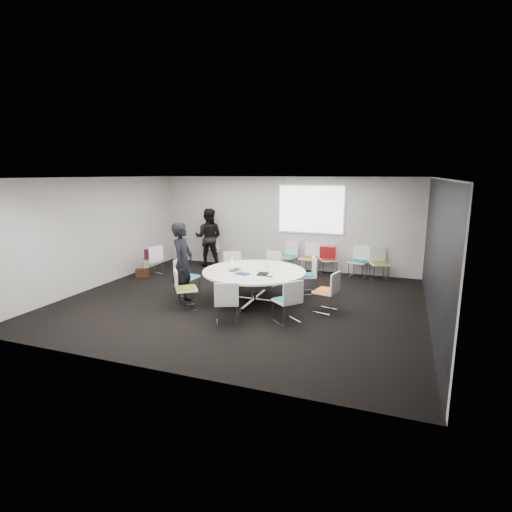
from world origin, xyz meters
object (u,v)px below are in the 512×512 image
(chair_ring_d, at_px, (232,276))
(chair_ring_h, at_px, (287,309))
(chair_back_e, at_px, (379,270))
(chair_ring_b, at_px, (306,282))
(chair_ring_c, at_px, (270,275))
(chair_back_a, at_px, (288,262))
(chair_back_c, at_px, (328,265))
(laptop, at_px, (236,270))
(person_main, at_px, (183,263))
(conference_table, at_px, (254,278))
(chair_ring_f, at_px, (186,296))
(chair_ring_g, at_px, (227,310))
(chair_back_d, at_px, (358,268))
(person_back, at_px, (209,237))
(chair_spare_left, at_px, (153,266))
(cup, at_px, (267,266))
(chair_ring_a, at_px, (326,299))
(chair_back_b, at_px, (309,264))
(maroon_bag, at_px, (152,254))
(chair_person_back, at_px, (211,256))
(brown_bag, at_px, (142,273))
(chair_ring_e, at_px, (187,284))

(chair_ring_d, relative_size, chair_ring_h, 1.00)
(chair_ring_h, relative_size, chair_back_e, 1.00)
(chair_ring_b, relative_size, chair_ring_c, 1.00)
(chair_back_e, bearing_deg, chair_back_a, -22.85)
(chair_back_c, bearing_deg, chair_ring_b, 60.57)
(laptop, bearing_deg, person_main, 124.72)
(conference_table, distance_m, chair_ring_f, 1.58)
(conference_table, height_order, chair_ring_g, chair_ring_g)
(chair_back_d, height_order, person_back, person_back)
(chair_ring_b, height_order, chair_ring_c, same)
(chair_ring_b, distance_m, chair_ring_f, 2.98)
(chair_spare_left, bearing_deg, chair_ring_b, -71.61)
(chair_ring_d, distance_m, cup, 1.46)
(chair_ring_a, relative_size, chair_ring_f, 1.00)
(chair_ring_c, xyz_separation_m, chair_back_a, (0.02, 1.67, 0.00))
(chair_back_a, bearing_deg, chair_back_d, -164.52)
(person_back, bearing_deg, chair_back_c, 169.59)
(chair_back_c, bearing_deg, chair_back_b, -24.59)
(chair_spare_left, bearing_deg, person_main, -110.51)
(person_main, distance_m, maroon_bag, 2.86)
(chair_person_back, distance_m, brown_bag, 2.40)
(chair_back_a, relative_size, person_back, 0.48)
(chair_ring_e, xyz_separation_m, brown_bag, (-2.05, 1.05, -0.16))
(chair_ring_e, xyz_separation_m, cup, (1.89, 0.40, 0.50))
(chair_back_b, bearing_deg, chair_ring_a, 123.06)
(chair_back_e, distance_m, maroon_bag, 6.43)
(chair_ring_d, relative_size, chair_person_back, 1.00)
(chair_back_b, bearing_deg, chair_ring_c, 82.39)
(chair_ring_g, xyz_separation_m, chair_back_e, (2.58, 4.54, 0.00))
(chair_spare_left, bearing_deg, chair_ring_d, -74.14)
(chair_back_a, bearing_deg, cup, 110.67)
(conference_table, height_order, chair_back_e, chair_back_e)
(chair_ring_c, relative_size, chair_back_e, 1.00)
(chair_ring_d, distance_m, maroon_bag, 2.65)
(maroon_bag, bearing_deg, chair_ring_e, -35.17)
(person_back, bearing_deg, cup, 124.27)
(chair_back_b, bearing_deg, conference_table, 93.55)
(chair_back_d, bearing_deg, cup, 71.25)
(cup, bearing_deg, maroon_bag, 166.02)
(chair_ring_c, xyz_separation_m, chair_ring_h, (1.16, -2.43, 0.00))
(chair_back_b, bearing_deg, person_main, 75.12)
(conference_table, relative_size, chair_ring_g, 2.65)
(brown_bag, bearing_deg, cup, -9.45)
(chair_ring_b, relative_size, cup, 9.78)
(chair_back_a, bearing_deg, chair_ring_b, 132.34)
(chair_ring_f, xyz_separation_m, chair_back_c, (2.37, 4.07, 0.00))
(chair_back_d, relative_size, person_back, 0.48)
(chair_person_back, bearing_deg, chair_back_e, 163.54)
(person_main, bearing_deg, chair_back_b, -36.18)
(chair_ring_a, xyz_separation_m, chair_back_e, (0.89, 3.16, 0.00))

